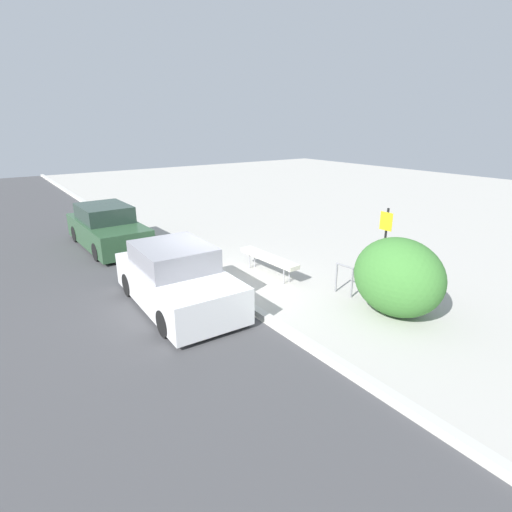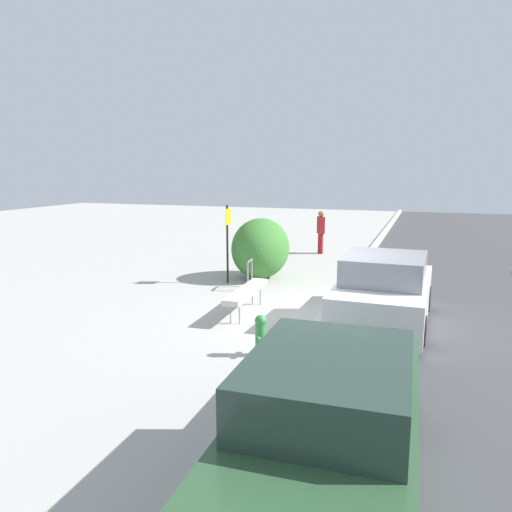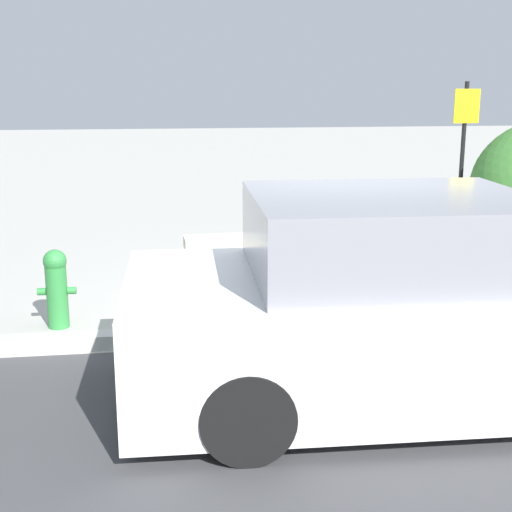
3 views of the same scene
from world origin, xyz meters
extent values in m
plane|color=#ADAAA3|center=(0.00, 0.00, 0.00)|extent=(60.00, 60.00, 0.00)
cube|color=#B7B7B2|center=(0.00, 0.00, 0.07)|extent=(60.00, 0.20, 0.13)
cylinder|color=#99999E|center=(-0.95, 1.63, 0.23)|extent=(0.04, 0.04, 0.47)
cylinder|color=#99999E|center=(0.66, 1.70, 0.23)|extent=(0.04, 0.04, 0.47)
cylinder|color=#99999E|center=(-0.96, 1.84, 0.23)|extent=(0.04, 0.04, 0.47)
cylinder|color=#99999E|center=(0.66, 1.90, 0.23)|extent=(0.04, 0.04, 0.47)
cube|color=beige|center=(-0.15, 1.77, 0.53)|extent=(2.32, 0.47, 0.13)
cylinder|color=gray|center=(1.90, 2.49, 0.40)|extent=(0.05, 0.05, 0.80)
cylinder|color=gray|center=(2.40, 2.55, 0.40)|extent=(0.05, 0.05, 0.80)
cylinder|color=gray|center=(2.15, 2.52, 0.80)|extent=(0.55, 0.11, 0.05)
cylinder|color=black|center=(2.65, 3.39, 1.15)|extent=(0.06, 0.06, 2.30)
cube|color=yellow|center=(2.65, 3.35, 1.97)|extent=(0.36, 0.02, 0.46)
cylinder|color=#338C3F|center=(-2.56, 0.60, 0.30)|extent=(0.20, 0.20, 0.60)
sphere|color=#338C3F|center=(-2.56, 0.60, 0.66)|extent=(0.22, 0.22, 0.22)
cylinder|color=#338C3F|center=(-2.70, 0.60, 0.36)|extent=(0.08, 0.07, 0.07)
cylinder|color=#338C3F|center=(-2.42, 0.60, 0.36)|extent=(0.08, 0.07, 0.07)
cylinder|color=black|center=(-1.02, -0.43, 0.30)|extent=(0.61, 0.20, 0.60)
cylinder|color=black|center=(-1.07, -2.13, 0.30)|extent=(0.61, 0.20, 0.60)
cube|color=white|center=(0.23, -1.32, 0.53)|extent=(4.15, 1.95, 0.85)
cube|color=gray|center=(0.06, -1.31, 1.23)|extent=(2.02, 1.71, 0.59)
camera|label=1|loc=(8.74, -4.98, 4.33)|focal=28.00mm
camera|label=2|loc=(-10.72, -2.14, 3.36)|focal=35.00mm
camera|label=3|loc=(-1.56, -6.09, 2.30)|focal=50.00mm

